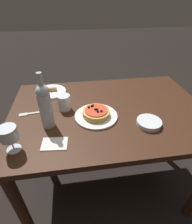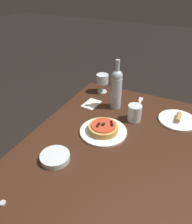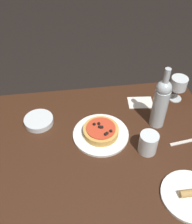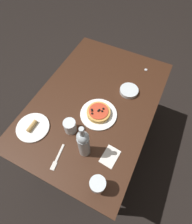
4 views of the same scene
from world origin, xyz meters
name	(u,v)px [view 1 (image 1 of 4)]	position (x,y,z in m)	size (l,w,h in m)	color
ground_plane	(105,180)	(0.00, 0.00, 0.00)	(14.00, 14.00, 0.00)	black
dining_table	(108,121)	(0.00, 0.00, 0.67)	(1.24, 0.85, 0.77)	#381E11
dinner_plate	(96,116)	(-0.09, -0.07, 0.78)	(0.25, 0.25, 0.01)	white
pizza	(96,113)	(-0.09, -0.07, 0.80)	(0.16, 0.16, 0.05)	gold
wine_glass	(8,134)	(-0.52, -0.27, 0.87)	(0.08, 0.08, 0.13)	silver
wine_bottle	(45,105)	(-0.37, -0.11, 0.91)	(0.07, 0.07, 0.31)	#B2BCC1
water_cup	(64,102)	(-0.28, 0.04, 0.82)	(0.08, 0.08, 0.10)	silver
side_bowl	(149,123)	(0.19, -0.19, 0.78)	(0.14, 0.14, 0.03)	silver
fork	(31,113)	(-0.48, 0.01, 0.77)	(0.17, 0.04, 0.00)	beige
side_plate	(51,91)	(-0.38, 0.27, 0.78)	(0.22, 0.22, 0.04)	white
paper_napkin	(55,144)	(-0.33, -0.27, 0.77)	(0.13, 0.10, 0.00)	silver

